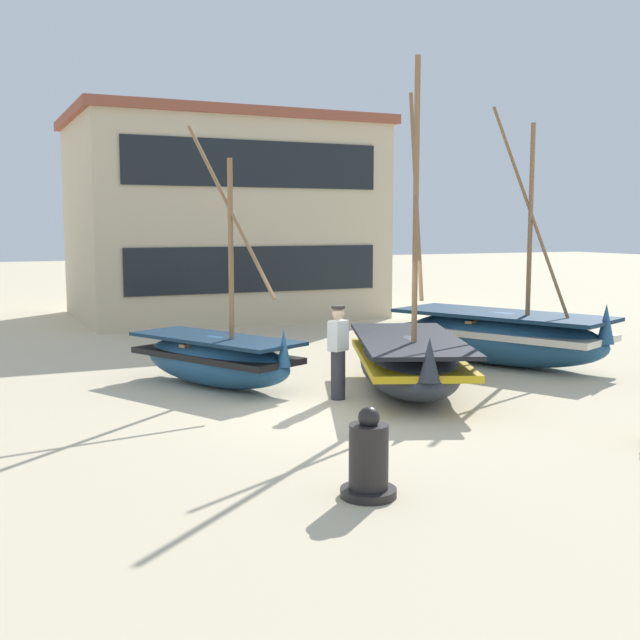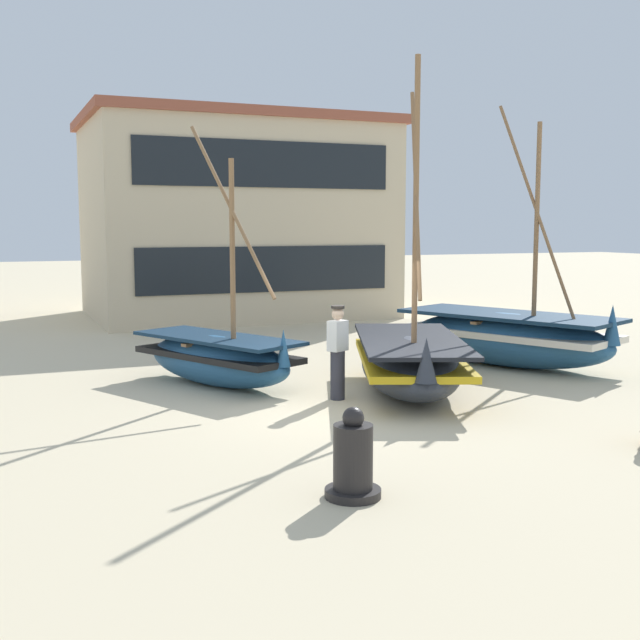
{
  "view_description": "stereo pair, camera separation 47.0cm",
  "coord_description": "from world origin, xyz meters",
  "px_view_note": "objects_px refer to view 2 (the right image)",
  "views": [
    {
      "loc": [
        -5.93,
        -11.89,
        3.1
      ],
      "look_at": [
        0.0,
        1.0,
        1.4
      ],
      "focal_mm": 44.57,
      "sensor_mm": 36.0,
      "label": 1
    },
    {
      "loc": [
        -5.5,
        -12.08,
        3.1
      ],
      "look_at": [
        0.0,
        1.0,
        1.4
      ],
      "focal_mm": 44.57,
      "sensor_mm": 36.0,
      "label": 2
    }
  ],
  "objects_px": {
    "fishing_boat_centre_large": "(509,337)",
    "fisherman_by_hull": "(338,353)",
    "fishing_boat_far_right": "(410,362)",
    "fishing_boat_near_left": "(218,357)",
    "capstan_winch": "(353,461)",
    "harbor_building_main": "(235,218)"
  },
  "relations": [
    {
      "from": "fishing_boat_centre_large",
      "to": "fishing_boat_near_left",
      "type": "bearing_deg",
      "value": 176.56
    },
    {
      "from": "fishing_boat_near_left",
      "to": "fishing_boat_far_right",
      "type": "xyz_separation_m",
      "value": [
        3.1,
        -2.04,
        0.03
      ]
    },
    {
      "from": "fishing_boat_centre_large",
      "to": "fisherman_by_hull",
      "type": "height_order",
      "value": "fishing_boat_centre_large"
    },
    {
      "from": "fishing_boat_centre_large",
      "to": "fisherman_by_hull",
      "type": "bearing_deg",
      "value": -161.31
    },
    {
      "from": "fishing_boat_near_left",
      "to": "harbor_building_main",
      "type": "height_order",
      "value": "harbor_building_main"
    },
    {
      "from": "capstan_winch",
      "to": "harbor_building_main",
      "type": "xyz_separation_m",
      "value": [
        4.2,
        18.49,
        2.92
      ]
    },
    {
      "from": "fishing_boat_far_right",
      "to": "capstan_winch",
      "type": "relative_size",
      "value": 5.69
    },
    {
      "from": "fisherman_by_hull",
      "to": "harbor_building_main",
      "type": "bearing_deg",
      "value": 80.63
    },
    {
      "from": "fishing_boat_far_right",
      "to": "harbor_building_main",
      "type": "bearing_deg",
      "value": 86.7
    },
    {
      "from": "fisherman_by_hull",
      "to": "harbor_building_main",
      "type": "height_order",
      "value": "harbor_building_main"
    },
    {
      "from": "fishing_boat_far_right",
      "to": "capstan_winch",
      "type": "bearing_deg",
      "value": -125.55
    },
    {
      "from": "capstan_winch",
      "to": "fishing_boat_near_left",
      "type": "bearing_deg",
      "value": 87.43
    },
    {
      "from": "fishing_boat_far_right",
      "to": "fisherman_by_hull",
      "type": "bearing_deg",
      "value": -179.85
    },
    {
      "from": "fishing_boat_near_left",
      "to": "fishing_boat_centre_large",
      "type": "height_order",
      "value": "fishing_boat_centre_large"
    },
    {
      "from": "fishing_boat_near_left",
      "to": "fisherman_by_hull",
      "type": "distance_m",
      "value": 2.63
    },
    {
      "from": "fisherman_by_hull",
      "to": "capstan_winch",
      "type": "bearing_deg",
      "value": -112.09
    },
    {
      "from": "fishing_boat_near_left",
      "to": "fishing_boat_centre_large",
      "type": "bearing_deg",
      "value": -3.44
    },
    {
      "from": "fishing_boat_far_right",
      "to": "fishing_boat_near_left",
      "type": "bearing_deg",
      "value": 146.68
    },
    {
      "from": "fisherman_by_hull",
      "to": "capstan_winch",
      "type": "distance_m",
      "value": 5.15
    },
    {
      "from": "fisherman_by_hull",
      "to": "capstan_winch",
      "type": "height_order",
      "value": "fisherman_by_hull"
    },
    {
      "from": "fishing_boat_centre_large",
      "to": "harbor_building_main",
      "type": "relative_size",
      "value": 0.57
    },
    {
      "from": "harbor_building_main",
      "to": "fishing_boat_centre_large",
      "type": "bearing_deg",
      "value": -77.8
    }
  ]
}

